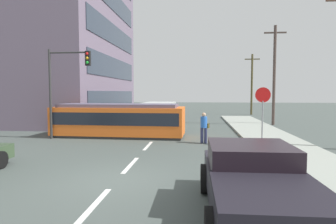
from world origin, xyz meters
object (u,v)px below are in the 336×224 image
object	(u,v)px
pickup_truck_parked	(254,182)
stop_sign	(263,104)
pedestrian_crossing	(204,126)
utility_pole_far	(252,83)
traffic_light_mast	(66,77)
utility_pole_mid	(274,73)
streetcar_tram	(119,120)
city_bus	(158,112)
parked_sedan_mid	(101,120)
parked_sedan_far	(121,114)

from	to	relation	value
pickup_truck_parked	stop_sign	size ratio (longest dim) A/B	1.74
pedestrian_crossing	utility_pole_far	xyz separation A→B (m)	(6.31, 20.76, 2.92)
pickup_truck_parked	traffic_light_mast	size ratio (longest dim) A/B	0.95
traffic_light_mast	utility_pole_far	xyz separation A→B (m)	(14.37, 20.11, 0.20)
stop_sign	utility_pole_mid	distance (m)	10.90
streetcar_tram	traffic_light_mast	xyz separation A→B (m)	(-2.83, -1.27, 2.61)
city_bus	traffic_light_mast	size ratio (longest dim) A/B	0.98
stop_sign	traffic_light_mast	distance (m)	11.17
stop_sign	pickup_truck_parked	bearing A→B (deg)	-103.40
parked_sedan_mid	stop_sign	xyz separation A→B (m)	(10.69, -6.66, 1.57)
city_bus	utility_pole_mid	xyz separation A→B (m)	(9.71, 0.69, 3.26)
pedestrian_crossing	parked_sedan_mid	world-z (taller)	pedestrian_crossing
streetcar_tram	traffic_light_mast	world-z (taller)	traffic_light_mast
pickup_truck_parked	parked_sedan_mid	world-z (taller)	pickup_truck_parked
pedestrian_crossing	utility_pole_mid	world-z (taller)	utility_pole_mid
streetcar_tram	stop_sign	size ratio (longest dim) A/B	2.84
parked_sedan_mid	utility_pole_mid	distance (m)	14.75
stop_sign	parked_sedan_mid	bearing A→B (deg)	148.07
pickup_truck_parked	utility_pole_mid	bearing A→B (deg)	74.58
city_bus	utility_pole_far	size ratio (longest dim) A/B	0.70
parked_sedan_far	utility_pole_far	xyz separation A→B (m)	(14.32, 8.05, 3.24)
traffic_light_mast	pickup_truck_parked	bearing A→B (deg)	-48.16
streetcar_tram	parked_sedan_mid	distance (m)	4.72
pickup_truck_parked	stop_sign	distance (m)	8.91
pickup_truck_parked	utility_pole_far	world-z (taller)	utility_pole_far
parked_sedan_far	utility_pole_mid	distance (m)	14.90
streetcar_tram	stop_sign	distance (m)	8.66
streetcar_tram	parked_sedan_mid	size ratio (longest dim) A/B	1.87
stop_sign	utility_pole_far	xyz separation A→B (m)	(3.40, 21.53, 1.67)
pedestrian_crossing	stop_sign	bearing A→B (deg)	-14.85
traffic_light_mast	utility_pole_far	bearing A→B (deg)	54.44
parked_sedan_far	stop_sign	distance (m)	17.42
parked_sedan_far	pedestrian_crossing	bearing A→B (deg)	-57.79
city_bus	traffic_light_mast	xyz separation A→B (m)	(-4.41, -8.10, 2.59)
parked_sedan_mid	parked_sedan_far	xyz separation A→B (m)	(-0.23, 6.82, 0.00)
parked_sedan_mid	traffic_light_mast	size ratio (longest dim) A/B	0.83
city_bus	stop_sign	size ratio (longest dim) A/B	1.80
pickup_truck_parked	traffic_light_mast	bearing A→B (deg)	131.84
parked_sedan_mid	traffic_light_mast	bearing A→B (deg)	-93.20
streetcar_tram	utility_pole_far	bearing A→B (deg)	58.49
parked_sedan_mid	stop_sign	world-z (taller)	stop_sign
streetcar_tram	stop_sign	bearing A→B (deg)	-18.31
city_bus	pickup_truck_parked	size ratio (longest dim) A/B	1.03
city_bus	stop_sign	distance (m)	11.62
pedestrian_crossing	pickup_truck_parked	world-z (taller)	pedestrian_crossing
parked_sedan_far	utility_pole_far	size ratio (longest dim) A/B	0.60
utility_pole_far	utility_pole_mid	bearing A→B (deg)	-91.30
parked_sedan_far	stop_sign	world-z (taller)	stop_sign
utility_pole_far	pedestrian_crossing	bearing A→B (deg)	-106.91
stop_sign	utility_pole_mid	xyz separation A→B (m)	(3.14, 10.21, 2.14)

